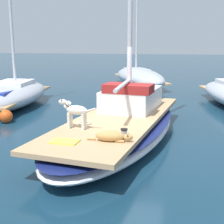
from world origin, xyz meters
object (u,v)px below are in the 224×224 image
(mooring_buoy, at_px, (6,116))
(deck_winch, at_px, (124,134))
(moored_boat_far_astern, at_px, (139,77))
(moored_boat_port_side, at_px, (10,94))
(dog_tan, at_px, (112,136))
(deck_towel, at_px, (65,141))
(sailboat_main, at_px, (119,128))
(coiled_rope, at_px, (85,123))
(dog_white, at_px, (75,111))

(mooring_buoy, bearing_deg, deck_winch, -34.48)
(moored_boat_far_astern, xyz_separation_m, moored_boat_port_side, (-4.52, -7.23, -0.05))
(dog_tan, bearing_deg, deck_towel, -165.05)
(sailboat_main, relative_size, moored_boat_port_side, 0.95)
(coiled_rope, relative_size, moored_boat_port_side, 0.04)
(moored_boat_far_astern, bearing_deg, mooring_buoy, -108.73)
(dog_white, height_order, coiled_rope, dog_white)
(deck_winch, xyz_separation_m, coiled_rope, (-1.14, 1.01, -0.08))
(moored_boat_far_astern, bearing_deg, deck_winch, -84.90)
(moored_boat_port_side, height_order, mooring_buoy, moored_boat_port_side)
(moored_boat_far_astern, height_order, mooring_buoy, moored_boat_far_astern)
(sailboat_main, bearing_deg, dog_tan, -84.04)
(deck_towel, xyz_separation_m, moored_boat_port_side, (-4.53, 6.11, -0.15))
(coiled_rope, xyz_separation_m, mooring_buoy, (-3.31, 2.05, -0.46))
(dog_tan, bearing_deg, mooring_buoy, 142.00)
(dog_white, height_order, deck_towel, dog_white)
(dog_white, xyz_separation_m, coiled_rope, (0.09, 0.48, -0.40))
(coiled_rope, distance_m, moored_boat_far_astern, 11.83)
(deck_winch, bearing_deg, coiled_rope, 138.59)
(dog_white, relative_size, mooring_buoy, 2.13)
(deck_winch, distance_m, moored_boat_port_side, 7.97)
(deck_winch, bearing_deg, moored_boat_port_side, 135.28)
(dog_white, relative_size, deck_winch, 4.47)
(deck_towel, bearing_deg, mooring_buoy, 133.02)
(dog_tan, bearing_deg, sailboat_main, 95.96)
(dog_white, xyz_separation_m, dog_tan, (1.02, -0.79, -0.32))
(deck_towel, distance_m, moored_boat_port_side, 7.60)
(moored_boat_far_astern, bearing_deg, dog_tan, -85.93)
(sailboat_main, bearing_deg, deck_winch, -77.04)
(dog_white, xyz_separation_m, moored_boat_far_astern, (0.09, 12.30, -0.51))
(moored_boat_port_side, bearing_deg, sailboat_main, -35.30)
(moored_boat_far_astern, bearing_deg, coiled_rope, -90.00)
(dog_tan, distance_m, moored_boat_far_astern, 13.12)
(sailboat_main, bearing_deg, mooring_buoy, 163.98)
(sailboat_main, relative_size, deck_winch, 35.85)
(deck_winch, xyz_separation_m, moored_boat_far_astern, (-1.14, 12.84, -0.18))
(mooring_buoy, bearing_deg, sailboat_main, -16.02)
(coiled_rope, relative_size, mooring_buoy, 0.74)
(moored_boat_far_astern, distance_m, mooring_buoy, 10.33)
(sailboat_main, distance_m, dog_white, 1.76)
(moored_boat_far_astern, bearing_deg, dog_white, -90.43)
(sailboat_main, xyz_separation_m, mooring_buoy, (-4.02, 1.15, -0.12))
(dog_white, height_order, deck_winch, dog_white)
(dog_tan, relative_size, coiled_rope, 2.94)
(mooring_buoy, bearing_deg, coiled_rope, -31.78)
(coiled_rope, bearing_deg, deck_winch, -41.41)
(sailboat_main, relative_size, moored_boat_far_astern, 0.95)
(moored_boat_port_side, bearing_deg, moored_boat_far_astern, 58.01)
(dog_white, bearing_deg, sailboat_main, 59.86)
(dog_white, distance_m, moored_boat_port_side, 6.75)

